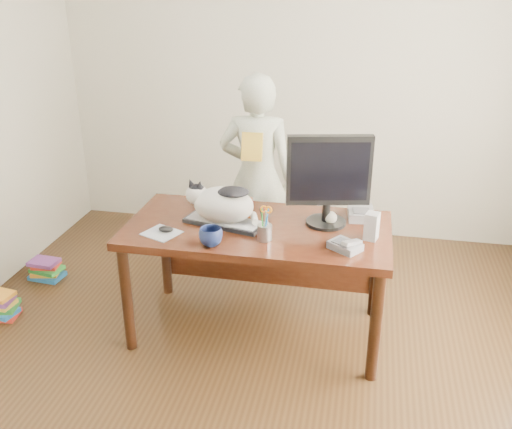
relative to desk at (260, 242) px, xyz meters
The scene contains 17 objects.
room 1.01m from the desk, 90.00° to the right, with size 4.50×4.50×4.50m.
desk is the anchor object (origin of this frame).
keyboard 0.28m from the desk, 157.96° to the right, with size 0.52×0.29×0.03m.
cat 0.37m from the desk, 159.66° to the right, with size 0.48×0.31×0.27m.
monitor 0.62m from the desk, ahead, with size 0.50×0.29×0.56m.
pen_cup 0.33m from the desk, 73.33° to the right, with size 0.09×0.09×0.22m.
mousepad 0.63m from the desk, 151.73° to the right, with size 0.25×0.24×0.00m.
mouse 0.61m from the desk, 152.53° to the right, with size 0.10×0.09×0.04m.
coffee_mug 0.48m from the desk, 119.00° to the right, with size 0.13×0.13×0.11m, color #0D1535.
phone 0.64m from the desk, 27.81° to the right, with size 0.21×0.20×0.08m.
speaker 0.72m from the desk, ahead, with size 0.09×0.10×0.16m.
baseball 0.47m from the desk, ahead, with size 0.08×0.08×0.08m.
book_stack 0.35m from the desk, 137.83° to the left, with size 0.26×0.22×0.08m.
calculator 0.66m from the desk, 16.24° to the left, with size 0.17×0.22×0.06m.
person 0.78m from the desk, 102.82° to the left, with size 0.56×0.37×1.53m, color silver.
held_book 0.75m from the desk, 106.45° to the left, with size 0.15×0.09×0.20m.
book_pile_b 1.82m from the desk, behind, with size 0.26×0.20×0.15m.
Camera 1 is at (0.61, -2.49, 2.20)m, focal length 40.00 mm.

